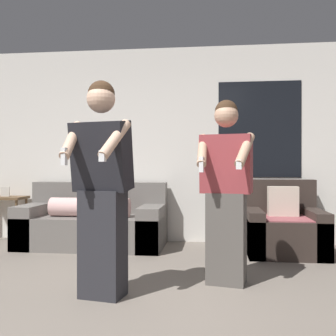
{
  "coord_description": "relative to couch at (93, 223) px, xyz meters",
  "views": [
    {
      "loc": [
        0.67,
        -2.45,
        1.05
      ],
      "look_at": [
        0.28,
        0.85,
        1.03
      ],
      "focal_mm": 42.0,
      "sensor_mm": 36.0,
      "label": 1
    }
  ],
  "objects": [
    {
      "name": "wall_back",
      "position": [
        0.92,
        0.47,
        1.06
      ],
      "size": [
        6.68,
        0.07,
        2.7
      ],
      "color": "silver",
      "rests_on": "ground_plane"
    },
    {
      "name": "person_left",
      "position": [
        0.68,
        -1.95,
        0.58
      ],
      "size": [
        0.5,
        0.54,
        1.73
      ],
      "color": "#28282D",
      "rests_on": "ground_plane"
    },
    {
      "name": "armchair",
      "position": [
        2.41,
        -0.1,
        -0.0
      ],
      "size": [
        0.9,
        0.93,
        0.88
      ],
      "color": "#332823",
      "rests_on": "ground_plane"
    },
    {
      "name": "couch",
      "position": [
        0.0,
        0.0,
        0.0
      ],
      "size": [
        1.86,
        0.87,
        0.83
      ],
      "color": "slate",
      "rests_on": "ground_plane"
    },
    {
      "name": "ground_plane",
      "position": [
        0.9,
        -2.54,
        -0.3
      ],
      "size": [
        14.0,
        14.0,
        0.0
      ],
      "primitive_type": "plane",
      "color": "slate"
    },
    {
      "name": "person_right",
      "position": [
        1.68,
        -1.47,
        0.53
      ],
      "size": [
        0.51,
        0.52,
        1.64
      ],
      "color": "#56514C",
      "rests_on": "ground_plane"
    },
    {
      "name": "side_table",
      "position": [
        -1.36,
        0.23,
        0.22
      ],
      "size": [
        0.56,
        0.36,
        0.77
      ],
      "color": "brown",
      "rests_on": "ground_plane"
    }
  ]
}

